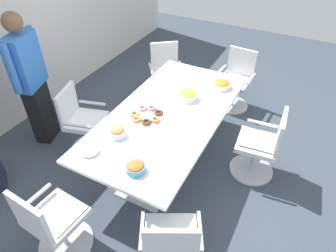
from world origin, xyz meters
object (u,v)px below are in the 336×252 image
(office_chair_0, at_px, (261,148))
(snack_bowl_cookies, at_px, (118,132))
(office_chair_3, at_px, (83,124))
(plate_stack, at_px, (90,151))
(office_chair_1, at_px, (235,83))
(snack_bowl_pretzels, at_px, (136,167))
(donut_platter, at_px, (147,115))
(office_chair_2, at_px, (166,76))
(snack_bowl_chips_yellow, at_px, (188,95))
(office_chair_5, at_px, (171,247))
(person_standing_1, at_px, (31,80))
(conference_table, at_px, (168,121))
(snack_bowl_chips_orange, at_px, (222,84))
(office_chair_4, at_px, (53,225))

(office_chair_0, height_order, snack_bowl_cookies, office_chair_0)
(office_chair_3, relative_size, plate_stack, 4.78)
(office_chair_1, distance_m, snack_bowl_pretzels, 2.60)
(office_chair_1, bearing_deg, donut_platter, 77.75)
(plate_stack, bearing_deg, office_chair_2, 8.13)
(office_chair_1, bearing_deg, snack_bowl_chips_yellow, 82.40)
(office_chair_5, bearing_deg, office_chair_1, 69.70)
(person_standing_1, relative_size, snack_bowl_cookies, 10.03)
(office_chair_5, xyz_separation_m, snack_bowl_cookies, (0.69, 0.99, 0.40))
(conference_table, bearing_deg, office_chair_1, -12.56)
(office_chair_0, relative_size, plate_stack, 4.78)
(plate_stack, bearing_deg, office_chair_1, -16.31)
(snack_bowl_pretzels, bearing_deg, snack_bowl_chips_yellow, 2.86)
(office_chair_3, bearing_deg, office_chair_5, 45.49)
(conference_table, bearing_deg, office_chair_0, -74.57)
(office_chair_1, relative_size, snack_bowl_cookies, 5.15)
(office_chair_5, relative_size, snack_bowl_chips_orange, 3.99)
(office_chair_3, height_order, snack_bowl_pretzels, office_chair_3)
(office_chair_4, xyz_separation_m, office_chair_5, (0.30, -1.06, 0.00))
(office_chair_4, distance_m, snack_bowl_cookies, 1.07)
(person_standing_1, bearing_deg, office_chair_4, 30.39)
(office_chair_4, relative_size, snack_bowl_chips_orange, 3.99)
(snack_bowl_chips_yellow, bearing_deg, donut_platter, 153.42)
(snack_bowl_pretzels, bearing_deg, plate_stack, 89.77)
(snack_bowl_chips_yellow, bearing_deg, plate_stack, 160.09)
(office_chair_3, relative_size, person_standing_1, 0.51)
(office_chair_0, bearing_deg, office_chair_5, 161.63)
(person_standing_1, distance_m, snack_bowl_pretzels, 1.97)
(plate_stack, bearing_deg, person_standing_1, 67.31)
(office_chair_4, distance_m, snack_bowl_pretzels, 0.92)
(person_standing_1, relative_size, snack_bowl_chips_yellow, 7.48)
(office_chair_3, height_order, office_chair_4, same)
(office_chair_1, xyz_separation_m, snack_bowl_cookies, (-2.22, 0.64, 0.40))
(conference_table, relative_size, office_chair_5, 2.64)
(office_chair_0, relative_size, snack_bowl_chips_yellow, 3.84)
(office_chair_5, height_order, plate_stack, office_chair_5)
(office_chair_1, height_order, person_standing_1, person_standing_1)
(office_chair_0, distance_m, plate_stack, 1.97)
(office_chair_5, bearing_deg, snack_bowl_cookies, 117.82)
(office_chair_4, height_order, donut_platter, office_chair_4)
(office_chair_3, bearing_deg, plate_stack, 31.97)
(office_chair_0, distance_m, snack_bowl_chips_yellow, 1.08)
(conference_table, height_order, snack_bowl_pretzels, snack_bowl_pretzels)
(office_chair_5, bearing_deg, snack_bowl_chips_yellow, 83.08)
(office_chair_2, relative_size, snack_bowl_chips_yellow, 3.84)
(office_chair_1, distance_m, snack_bowl_cookies, 2.34)
(office_chair_4, height_order, person_standing_1, person_standing_1)
(snack_bowl_pretzels, distance_m, snack_bowl_chips_orange, 1.78)
(snack_bowl_pretzels, distance_m, plate_stack, 0.55)
(office_chair_0, xyz_separation_m, office_chair_4, (-1.91, 1.44, 0.00))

